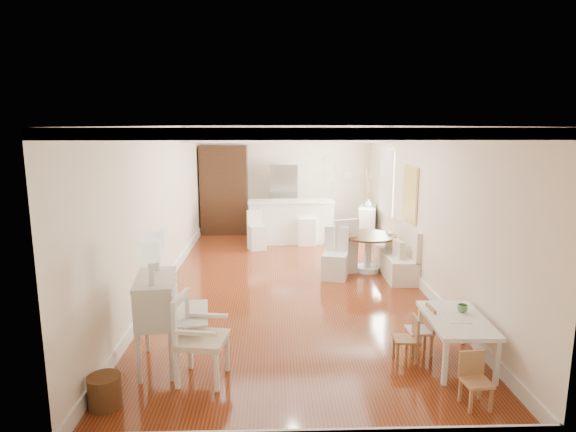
{
  "coord_description": "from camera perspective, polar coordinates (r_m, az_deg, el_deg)",
  "views": [
    {
      "loc": [
        -0.33,
        -8.28,
        2.82
      ],
      "look_at": [
        -0.06,
        0.3,
        1.19
      ],
      "focal_mm": 30.0,
      "sensor_mm": 36.0,
      "label": 1
    }
  ],
  "objects": [
    {
      "name": "room",
      "position": [
        8.66,
        0.67,
        5.21
      ],
      "size": [
        9.0,
        9.04,
        2.82
      ],
      "color": "brown",
      "rests_on": "ground"
    },
    {
      "name": "secretary_bureau",
      "position": [
        5.96,
        -15.25,
        -12.01
      ],
      "size": [
        0.97,
        0.99,
        1.1
      ],
      "primitive_type": "cube",
      "rotation": [
        0.0,
        0.0,
        0.14
      ],
      "color": "beige",
      "rests_on": "ground"
    },
    {
      "name": "gustavian_armchair",
      "position": [
        5.58,
        -10.14,
        -14.05
      ],
      "size": [
        0.65,
        0.65,
        0.99
      ],
      "primitive_type": "cube",
      "rotation": [
        0.0,
        0.0,
        1.42
      ],
      "color": "white",
      "rests_on": "ground"
    },
    {
      "name": "wicker_basket",
      "position": [
        5.5,
        -20.91,
        -18.85
      ],
      "size": [
        0.35,
        0.35,
        0.33
      ],
      "primitive_type": "cylinder",
      "rotation": [
        0.0,
        0.0,
        0.05
      ],
      "color": "brown",
      "rests_on": "ground"
    },
    {
      "name": "kids_table",
      "position": [
        6.27,
        19.22,
        -13.74
      ],
      "size": [
        0.72,
        1.16,
        0.57
      ],
      "primitive_type": "cube",
      "rotation": [
        0.0,
        0.0,
        -0.04
      ],
      "color": "silver",
      "rests_on": "ground"
    },
    {
      "name": "kids_chair_a",
      "position": [
        6.15,
        13.73,
        -13.9
      ],
      "size": [
        0.29,
        0.29,
        0.57
      ],
      "primitive_type": "cube",
      "rotation": [
        0.0,
        0.0,
        -1.62
      ],
      "color": "#997145",
      "rests_on": "ground"
    },
    {
      "name": "kids_chair_b",
      "position": [
        6.37,
        15.32,
        -12.86
      ],
      "size": [
        0.31,
        0.31,
        0.62
      ],
      "primitive_type": "cube",
      "rotation": [
        0.0,
        0.0,
        -1.53
      ],
      "color": "#A3764A",
      "rests_on": "ground"
    },
    {
      "name": "kids_chair_c",
      "position": [
        5.46,
        21.44,
        -17.75
      ],
      "size": [
        0.3,
        0.3,
        0.56
      ],
      "primitive_type": "cube",
      "rotation": [
        0.0,
        0.0,
        0.1
      ],
      "color": "#AB7A4E",
      "rests_on": "ground"
    },
    {
      "name": "banquette",
      "position": [
        9.38,
        12.63,
        -3.88
      ],
      "size": [
        0.52,
        1.6,
        0.98
      ],
      "primitive_type": "cube",
      "color": "silver",
      "rests_on": "ground"
    },
    {
      "name": "dining_table",
      "position": [
        9.51,
        9.43,
        -4.36
      ],
      "size": [
        1.32,
        1.32,
        0.73
      ],
      "primitive_type": "cylinder",
      "rotation": [
        0.0,
        0.0,
        0.29
      ],
      "color": "#472A16",
      "rests_on": "ground"
    },
    {
      "name": "slip_chair_near",
      "position": [
        8.95,
        5.59,
        -4.48
      ],
      "size": [
        0.55,
        0.57,
        0.95
      ],
      "primitive_type": "cube",
      "rotation": [
        0.0,
        0.0,
        -0.26
      ],
      "color": "silver",
      "rests_on": "ground"
    },
    {
      "name": "slip_chair_far",
      "position": [
        9.41,
        6.2,
        -3.35
      ],
      "size": [
        0.66,
        0.67,
        1.07
      ],
      "primitive_type": "cube",
      "rotation": [
        0.0,
        0.0,
        -2.79
      ],
      "color": "white",
      "rests_on": "ground"
    },
    {
      "name": "breakfast_counter",
      "position": [
        11.62,
        0.37,
        -0.67
      ],
      "size": [
        2.05,
        0.65,
        1.03
      ],
      "primitive_type": "cube",
      "color": "white",
      "rests_on": "ground"
    },
    {
      "name": "bar_stool_left",
      "position": [
        11.0,
        -3.72,
        -1.71
      ],
      "size": [
        0.46,
        0.46,
        0.9
      ],
      "primitive_type": "cube",
      "rotation": [
        0.0,
        0.0,
        0.35
      ],
      "color": "silver",
      "rests_on": "ground"
    },
    {
      "name": "bar_stool_right",
      "position": [
        11.43,
        2.25,
        -0.84
      ],
      "size": [
        0.42,
        0.42,
        1.04
      ],
      "primitive_type": "cube",
      "rotation": [
        0.0,
        0.0,
        -0.01
      ],
      "color": "white",
      "rests_on": "ground"
    },
    {
      "name": "pantry_cabinet",
      "position": [
        12.64,
        -7.55,
        3.08
      ],
      "size": [
        1.2,
        0.6,
        2.3
      ],
      "primitive_type": "cube",
      "color": "#381E11",
      "rests_on": "ground"
    },
    {
      "name": "fridge",
      "position": [
        12.6,
        1.1,
        2.0
      ],
      "size": [
        0.75,
        0.65,
        1.8
      ],
      "primitive_type": "imported",
      "color": "silver",
      "rests_on": "ground"
    },
    {
      "name": "sideboard",
      "position": [
        12.02,
        9.35,
        -0.89
      ],
      "size": [
        0.58,
        0.95,
        0.84
      ],
      "primitive_type": "cube",
      "rotation": [
        0.0,
        0.0,
        -0.22
      ],
      "color": "silver",
      "rests_on": "ground"
    },
    {
      "name": "pencil_cup",
      "position": [
        6.34,
        19.97,
        -10.25
      ],
      "size": [
        0.14,
        0.14,
        0.1
      ],
      "primitive_type": "imported",
      "rotation": [
        0.0,
        0.0,
        -0.1
      ],
      "color": "#57965B",
      "rests_on": "kids_table"
    },
    {
      "name": "branch_vase",
      "position": [
        11.93,
        9.52,
        1.53
      ],
      "size": [
        0.21,
        0.21,
        0.19
      ],
      "primitive_type": "imported",
      "rotation": [
        0.0,
        0.0,
        0.2
      ],
      "color": "white",
      "rests_on": "sideboard"
    }
  ]
}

